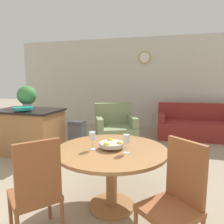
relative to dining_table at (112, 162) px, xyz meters
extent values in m
cube|color=beige|center=(-0.43, 4.33, 0.79)|extent=(8.00, 0.06, 2.70)
cylinder|color=tan|center=(-0.26, 4.29, 1.55)|extent=(0.37, 0.02, 0.37)
cylinder|color=white|center=(-0.26, 4.27, 1.55)|extent=(0.29, 0.01, 0.29)
cylinder|color=#9E6B3D|center=(0.00, 0.00, -0.54)|extent=(0.53, 0.53, 0.04)
cylinder|color=#9E6B3D|center=(0.00, 0.00, -0.20)|extent=(0.13, 0.13, 0.65)
cylinder|color=#9E6B3D|center=(0.00, 0.00, 0.14)|extent=(1.27, 1.27, 0.03)
cylinder|color=brown|center=(-0.83, -0.68, -0.36)|extent=(0.04, 0.04, 0.40)
cylinder|color=brown|center=(-0.58, -0.39, -0.36)|extent=(0.04, 0.04, 0.40)
cylinder|color=brown|center=(-0.29, -0.64, -0.36)|extent=(0.04, 0.04, 0.40)
cube|color=brown|center=(-0.56, -0.66, -0.13)|extent=(0.59, 0.59, 0.05)
cube|color=brown|center=(-0.41, -0.78, 0.16)|extent=(0.28, 0.32, 0.55)
cylinder|color=brown|center=(0.64, -0.29, -0.36)|extent=(0.04, 0.04, 0.40)
cube|color=brown|center=(0.66, -0.56, -0.13)|extent=(0.59, 0.59, 0.05)
cube|color=brown|center=(0.78, -0.41, 0.16)|extent=(0.32, 0.28, 0.55)
cylinder|color=#B7B29E|center=(0.00, 0.00, 0.18)|extent=(0.11, 0.11, 0.03)
cylinder|color=#B7B29E|center=(0.00, 0.00, 0.21)|extent=(0.28, 0.28, 0.04)
sphere|color=gold|center=(0.10, -0.01, 0.22)|extent=(0.08, 0.08, 0.08)
sphere|color=gold|center=(-0.05, 0.09, 0.22)|extent=(0.08, 0.08, 0.08)
sphere|color=gold|center=(-0.03, -0.09, 0.22)|extent=(0.08, 0.08, 0.08)
cylinder|color=silver|center=(-0.20, -0.09, 0.17)|extent=(0.06, 0.06, 0.01)
cylinder|color=silver|center=(-0.20, -0.09, 0.22)|extent=(0.01, 0.01, 0.11)
cylinder|color=silver|center=(-0.20, -0.09, 0.32)|extent=(0.07, 0.07, 0.08)
cylinder|color=silver|center=(0.19, -0.10, 0.17)|extent=(0.06, 0.06, 0.01)
cylinder|color=silver|center=(0.19, -0.10, 0.22)|extent=(0.01, 0.01, 0.11)
cylinder|color=silver|center=(0.19, -0.10, 0.32)|extent=(0.07, 0.07, 0.08)
cube|color=#9E6B3D|center=(-2.16, 1.39, -0.13)|extent=(1.22, 0.80, 0.85)
cube|color=black|center=(-2.16, 1.39, 0.31)|extent=(1.28, 0.86, 0.04)
cylinder|color=teal|center=(-2.12, 1.19, 0.34)|extent=(0.13, 0.13, 0.02)
cylinder|color=teal|center=(-2.12, 1.19, 0.38)|extent=(0.37, 0.37, 0.05)
cylinder|color=beige|center=(-2.31, 1.57, 0.39)|extent=(0.19, 0.19, 0.12)
sphere|color=#478E4C|center=(-2.31, 1.57, 0.60)|extent=(0.39, 0.39, 0.39)
cube|color=#47474C|center=(-1.21, 1.64, -0.27)|extent=(0.30, 0.26, 0.58)
cube|color=#3C3C41|center=(-1.21, 1.64, 0.06)|extent=(0.29, 0.25, 0.08)
cube|color=maroon|center=(1.27, 3.50, -0.35)|extent=(2.12, 1.06, 0.42)
cube|color=maroon|center=(1.24, 3.84, 0.08)|extent=(2.06, 0.37, 0.44)
cube|color=maroon|center=(0.33, 3.42, -0.25)|extent=(0.23, 0.83, 0.62)
cube|color=gray|center=(-0.65, 2.52, -0.36)|extent=(1.17, 1.13, 0.40)
cube|color=gray|center=(-0.79, 2.81, 0.10)|extent=(0.90, 0.56, 0.51)
cube|color=gray|center=(-1.00, 2.35, -0.24)|extent=(0.44, 0.74, 0.63)
cube|color=gray|center=(-0.30, 2.69, -0.24)|extent=(0.44, 0.74, 0.63)
camera|label=1|loc=(0.68, -2.28, 0.95)|focal=35.00mm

